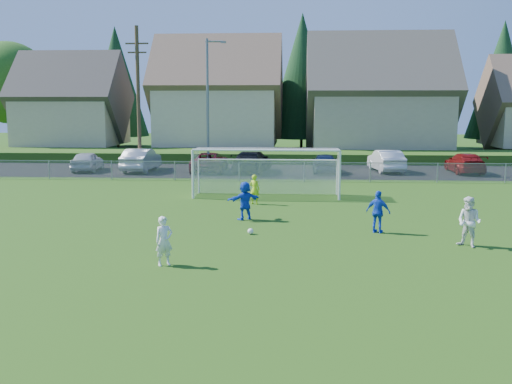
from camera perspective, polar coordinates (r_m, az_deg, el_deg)
ground at (r=15.27m, az=-2.07°, el=-9.65°), size 160.00×160.00×0.00m
asphalt_lot at (r=42.23m, az=1.80°, el=2.01°), size 60.00×60.00×0.00m
grass_embankment at (r=49.65m, az=2.12°, el=3.43°), size 70.00×6.00×0.80m
soccer_ball at (r=21.89m, az=-0.52°, el=-3.76°), size 0.22×0.22×0.22m
player_white_a at (r=17.83m, az=-8.75°, el=-4.63°), size 0.64×0.59×1.47m
player_white_b at (r=21.05m, az=19.64°, el=-2.72°), size 1.04×1.03×1.69m
player_blue_a at (r=22.46m, az=11.56°, el=-1.87°), size 0.99×0.76×1.57m
player_blue_b at (r=24.51m, az=-1.07°, el=-0.82°), size 1.48×1.21×1.58m
goalkeeper at (r=28.29m, az=-0.14°, el=0.26°), size 0.61×0.52×1.42m
car_a at (r=43.86m, az=-15.79°, el=2.84°), size 1.99×4.19×1.38m
car_b at (r=42.82m, az=-10.88°, el=3.02°), size 1.84×4.89×1.59m
car_c at (r=41.87m, az=-4.44°, el=2.86°), size 2.28×4.89×1.36m
car_d at (r=41.48m, az=-0.39°, el=2.93°), size 2.76×5.37×1.49m
car_e at (r=41.47m, az=6.57°, el=2.79°), size 1.65×4.03×1.37m
car_f at (r=42.77m, az=12.28°, el=2.92°), size 2.16×4.78×1.52m
car_g at (r=43.43m, az=19.28°, el=2.62°), size 1.92×4.72×1.37m
soccer_goal at (r=30.68m, az=1.02°, el=2.63°), size 7.42×1.90×2.50m
chainlink_fence at (r=36.70m, az=1.49°, el=2.01°), size 52.06×0.06×1.20m
streetlight at (r=40.87m, az=-4.56°, el=8.57°), size 1.38×0.18×9.00m
utility_pole at (r=42.88m, az=-11.14°, el=8.84°), size 1.60×0.26×10.00m
houses_row at (r=56.96m, az=4.42°, el=11.04°), size 53.90×11.45×13.27m
tree_row at (r=63.21m, az=3.51°, el=10.40°), size 65.98×12.36×13.80m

